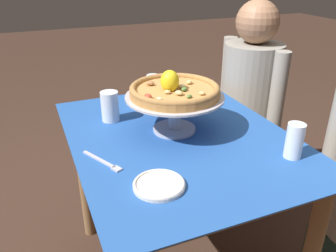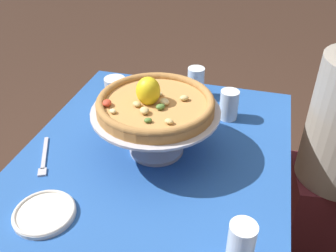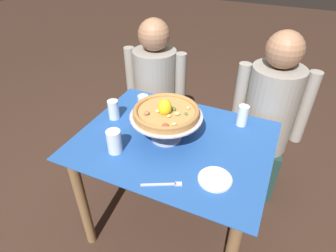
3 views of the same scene
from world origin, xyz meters
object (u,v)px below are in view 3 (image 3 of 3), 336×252
pizza (166,112)px  water_glass_back_right (242,117)px  side_plate (215,179)px  dinner_fork (164,184)px  water_glass_back_left (143,104)px  pizza_stand (166,122)px  water_glass_side_left (114,111)px  water_glass_front_left (114,143)px  diner_left (156,98)px  diner_right (266,124)px

pizza → water_glass_back_right: pizza is taller
side_plate → dinner_fork: side_plate is taller
water_glass_back_right → water_glass_back_left: bearing=-170.1°
water_glass_back_right → water_glass_back_left: (-0.59, -0.10, -0.01)m
pizza_stand → water_glass_side_left: pizza_stand is taller
water_glass_back_left → dinner_fork: size_ratio=0.61×
side_plate → water_glass_front_left: bearing=-178.4°
pizza_stand → water_glass_back_left: 0.32m
pizza_stand → water_glass_back_left: (-0.25, 0.20, -0.06)m
water_glass_back_left → water_glass_side_left: size_ratio=0.90×
water_glass_back_left → diner_left: bearing=107.6°
water_glass_front_left → dinner_fork: size_ratio=0.72×
water_glass_front_left → dinner_fork: (0.33, -0.11, -0.05)m
side_plate → water_glass_side_left: bearing=160.9°
pizza_stand → pizza: 0.07m
water_glass_side_left → diner_left: 0.63m
diner_left → diner_right: diner_right is taller
diner_left → water_glass_side_left: bearing=-88.2°
water_glass_front_left → diner_left: diner_left is taller
pizza_stand → water_glass_front_left: 0.29m
water_glass_back_right → water_glass_side_left: size_ratio=1.06×
water_glass_back_right → side_plate: size_ratio=0.79×
water_glass_side_left → diner_left: (-0.02, 0.59, -0.23)m
diner_left → pizza: bearing=-59.0°
pizza → dinner_fork: size_ratio=1.96×
water_glass_back_right → diner_left: size_ratio=0.10×
water_glass_back_right → dinner_fork: 0.65m
water_glass_back_left → water_glass_back_right: bearing=9.9°
water_glass_front_left → diner_right: (0.67, 0.82, -0.21)m
water_glass_side_left → pizza: bearing=-8.2°
water_glass_back_right → water_glass_side_left: bearing=-160.9°
water_glass_side_left → side_plate: 0.75m
pizza → diner_left: bearing=121.0°
water_glass_back_right → side_plate: water_glass_back_right is taller
water_glass_front_left → pizza_stand: bearing=46.9°
water_glass_side_left → dinner_fork: 0.63m
water_glass_back_right → diner_right: bearing=67.4°
water_glass_back_right → diner_right: size_ratio=0.10×
pizza_stand → water_glass_side_left: 0.38m
water_glass_front_left → diner_right: size_ratio=0.10×
water_glass_front_left → diner_left: size_ratio=0.11×
water_glass_back_right → water_glass_front_left: 0.74m
diner_right → dinner_fork: bearing=-110.3°
pizza_stand → water_glass_back_left: bearing=141.4°
water_glass_front_left → diner_left: bearing=102.8°
water_glass_front_left → side_plate: 0.53m
side_plate → diner_right: bearing=80.0°
side_plate → diner_right: 0.84m
water_glass_front_left → water_glass_side_left: size_ratio=1.07×
dinner_fork → diner_left: 1.11m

